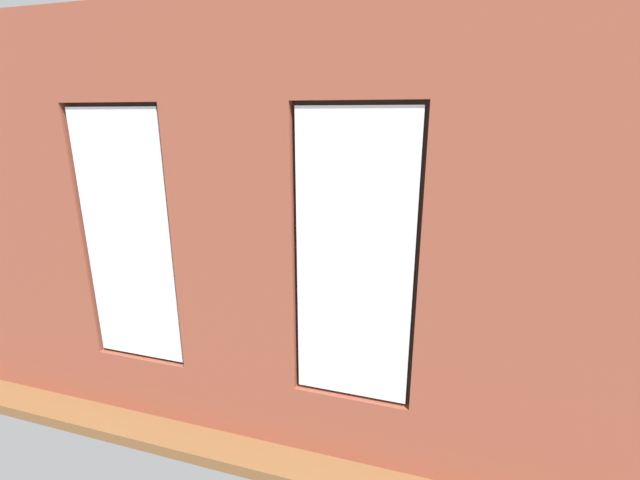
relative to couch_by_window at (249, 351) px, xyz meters
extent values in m
cube|color=brown|center=(-0.26, -2.22, -0.38)|extent=(6.61, 6.49, 0.10)
cube|color=brown|center=(-2.45, 0.65, 1.33)|extent=(1.65, 0.16, 3.33)
cube|color=brown|center=(-0.26, 0.65, 1.33)|extent=(0.98, 0.16, 3.33)
cube|color=brown|center=(1.92, 0.65, 1.33)|extent=(1.65, 0.16, 3.33)
cube|color=brown|center=(-1.19, 0.65, -0.05)|extent=(0.87, 0.16, 0.55)
cube|color=brown|center=(-1.19, 0.65, 2.66)|extent=(0.87, 0.16, 0.66)
cube|color=white|center=(-1.19, 0.69, 1.28)|extent=(0.81, 0.03, 2.05)
cube|color=#38281E|center=(-1.19, 0.63, 1.28)|extent=(0.87, 0.04, 2.11)
cube|color=brown|center=(0.66, 0.65, -0.05)|extent=(0.87, 0.16, 0.55)
cube|color=brown|center=(0.66, 0.65, 2.66)|extent=(0.87, 0.16, 0.66)
cube|color=white|center=(0.66, 0.69, 1.28)|extent=(0.81, 0.03, 2.05)
cube|color=#38281E|center=(0.66, 0.63, 1.28)|extent=(0.87, 0.04, 2.11)
cube|color=#A87547|center=(-0.26, 0.55, 0.19)|extent=(2.91, 0.24, 0.06)
cube|color=black|center=(-0.26, 0.56, 1.55)|extent=(0.47, 0.03, 0.58)
cube|color=teal|center=(-0.26, 0.55, 1.55)|extent=(0.41, 0.01, 0.52)
cube|color=white|center=(2.69, -2.02, 1.33)|extent=(0.10, 5.49, 3.33)
cube|color=black|center=(0.00, -0.05, -0.12)|extent=(1.86, 0.85, 0.42)
cube|color=black|center=(0.00, 0.28, 0.28)|extent=(1.86, 0.24, 0.38)
cube|color=black|center=(-0.82, -0.05, 0.19)|extent=(0.22, 0.85, 0.24)
cube|color=black|center=(0.82, -0.05, 0.19)|extent=(0.22, 0.85, 0.24)
cube|color=black|center=(-0.35, -0.09, 0.15)|extent=(0.65, 0.65, 0.12)
cube|color=black|center=(0.35, -0.09, 0.15)|extent=(0.65, 0.65, 0.12)
cube|color=black|center=(-2.52, -2.18, -0.12)|extent=(0.91, 1.74, 0.42)
cube|color=black|center=(-2.84, -2.17, 0.28)|extent=(0.30, 1.71, 0.38)
cube|color=black|center=(-2.55, -2.93, 0.19)|extent=(0.86, 0.25, 0.24)
cube|color=black|center=(-2.49, -1.44, 0.19)|extent=(0.86, 0.25, 0.24)
cube|color=black|center=(-2.49, -2.50, 0.15)|extent=(0.67, 0.61, 0.12)
cube|color=black|center=(-2.47, -1.87, 0.15)|extent=(0.67, 0.61, 0.12)
cube|color=tan|center=(-0.01, -1.92, 0.10)|extent=(1.53, 0.75, 0.04)
cube|color=tan|center=(-0.71, -2.23, -0.13)|extent=(0.07, 0.07, 0.41)
cube|color=tan|center=(0.69, -2.23, -0.13)|extent=(0.07, 0.07, 0.41)
cube|color=tan|center=(-0.71, -1.60, -0.13)|extent=(0.07, 0.07, 0.41)
cube|color=tan|center=(0.69, -1.60, -0.13)|extent=(0.07, 0.07, 0.41)
cylinder|color=silver|center=(0.45, -1.80, 0.16)|extent=(0.07, 0.07, 0.08)
cylinder|color=#B7333D|center=(-0.13, -1.80, 0.17)|extent=(0.08, 0.08, 0.10)
cylinder|color=brown|center=(0.18, -2.01, 0.17)|extent=(0.11, 0.11, 0.10)
sphere|color=#3D8E42|center=(0.18, -2.01, 0.28)|extent=(0.14, 0.14, 0.14)
cube|color=black|center=(-0.01, -1.92, 0.13)|extent=(0.14, 0.17, 0.02)
cube|color=black|center=(2.39, -2.14, -0.06)|extent=(1.09, 0.42, 0.54)
cube|color=black|center=(2.39, -2.14, 0.23)|extent=(0.50, 0.20, 0.05)
cube|color=black|center=(2.39, -2.14, 0.29)|extent=(0.06, 0.04, 0.06)
cube|color=black|center=(2.39, -2.14, 0.63)|extent=(1.13, 0.04, 0.62)
cube|color=black|center=(2.39, -2.16, 0.63)|extent=(1.08, 0.01, 0.57)
cylinder|color=olive|center=(0.11, -4.18, -0.19)|extent=(0.53, 0.53, 0.28)
ellipsoid|color=silver|center=(0.11, -4.18, 0.16)|extent=(1.18, 1.18, 0.47)
ellipsoid|color=navy|center=(0.20, -4.18, 0.28)|extent=(0.44, 0.44, 0.18)
cylinder|color=brown|center=(-1.38, -0.05, -0.18)|extent=(0.29, 0.29, 0.29)
cylinder|color=brown|center=(-1.38, -0.05, 0.14)|extent=(0.05, 0.05, 0.36)
cone|color=#3D8E42|center=(-1.25, -0.07, 0.51)|extent=(0.37, 0.17, 0.44)
cone|color=#3D8E42|center=(-1.29, 0.08, 0.49)|extent=(0.32, 0.39, 0.42)
cone|color=#3D8E42|center=(-1.45, 0.12, 0.46)|extent=(0.27, 0.44, 0.37)
cone|color=#3D8E42|center=(-1.54, -0.06, 0.49)|extent=(0.41, 0.13, 0.41)
cone|color=#3D8E42|center=(-1.44, -0.17, 0.51)|extent=(0.27, 0.37, 0.44)
cone|color=#3D8E42|center=(-1.32, -0.21, 0.48)|extent=(0.24, 0.42, 0.40)
cylinder|color=brown|center=(2.09, -4.41, -0.18)|extent=(0.27, 0.27, 0.30)
cylinder|color=brown|center=(2.09, -4.41, 0.26)|extent=(0.05, 0.05, 0.57)
cone|color=#1E5B28|center=(2.28, -4.44, 0.69)|extent=(0.46, 0.18, 0.38)
cone|color=#1E5B28|center=(2.14, -4.28, 0.73)|extent=(0.25, 0.40, 0.45)
cone|color=#1E5B28|center=(2.03, -4.26, 0.72)|extent=(0.25, 0.42, 0.43)
cone|color=#1E5B28|center=(1.96, -4.43, 0.74)|extent=(0.37, 0.17, 0.46)
cone|color=#1E5B28|center=(2.03, -4.55, 0.73)|extent=(0.25, 0.41, 0.44)
cone|color=#1E5B28|center=(2.14, -4.57, 0.71)|extent=(0.25, 0.43, 0.42)
cylinder|color=beige|center=(-0.98, -3.21, -0.26)|extent=(0.13, 0.13, 0.15)
cylinder|color=brown|center=(-0.98, -3.21, -0.12)|extent=(0.02, 0.02, 0.13)
ellipsoid|color=#3D8E42|center=(-0.98, -3.21, 0.09)|extent=(0.31, 0.31, 0.29)
cylinder|color=brown|center=(-2.72, -4.46, -0.14)|extent=(0.38, 0.38, 0.37)
cylinder|color=brown|center=(-2.72, -4.46, 0.19)|extent=(0.07, 0.07, 0.30)
cone|color=#3D8E42|center=(-2.45, -4.48, 0.55)|extent=(0.65, 0.20, 0.54)
cone|color=#3D8E42|center=(-2.61, -4.29, 0.62)|extent=(0.42, 0.53, 0.65)
cone|color=#3D8E42|center=(-2.82, -4.27, 0.61)|extent=(0.39, 0.57, 0.63)
cone|color=#3D8E42|center=(-2.95, -4.49, 0.59)|extent=(0.60, 0.24, 0.61)
cone|color=#3D8E42|center=(-2.82, -4.65, 0.61)|extent=(0.39, 0.55, 0.64)
cone|color=#3D8E42|center=(-2.61, -4.60, 0.63)|extent=(0.43, 0.48, 0.67)
cylinder|color=brown|center=(-2.17, -3.49, -0.24)|extent=(0.17, 0.17, 0.17)
cylinder|color=brown|center=(-2.17, -3.49, -0.08)|extent=(0.02, 0.02, 0.15)
ellipsoid|color=#337F38|center=(-2.17, -3.49, 0.10)|extent=(0.28, 0.28, 0.21)
cylinder|color=#9E5638|center=(1.10, 0.10, -0.14)|extent=(0.39, 0.39, 0.37)
cylinder|color=brown|center=(1.10, 0.10, 0.26)|extent=(0.07, 0.07, 0.45)
cone|color=#1E5B28|center=(1.25, 0.08, 0.70)|extent=(0.40, 0.15, 0.48)
cone|color=#1E5B28|center=(1.10, 0.29, 0.66)|extent=(0.12, 0.46, 0.43)
cone|color=#1E5B28|center=(0.93, 0.11, 0.68)|extent=(0.43, 0.13, 0.46)
cone|color=#1E5B28|center=(1.07, -0.10, 0.65)|extent=(0.18, 0.48, 0.41)
camera|label=1|loc=(-1.76, 3.38, 2.25)|focal=24.00mm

